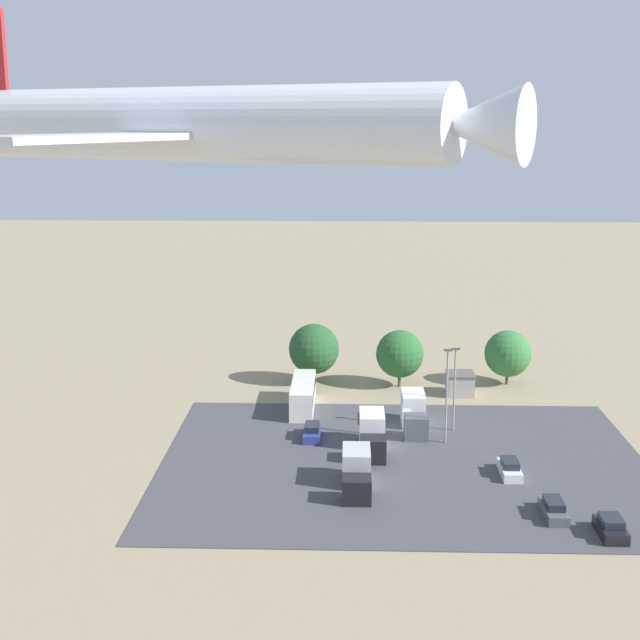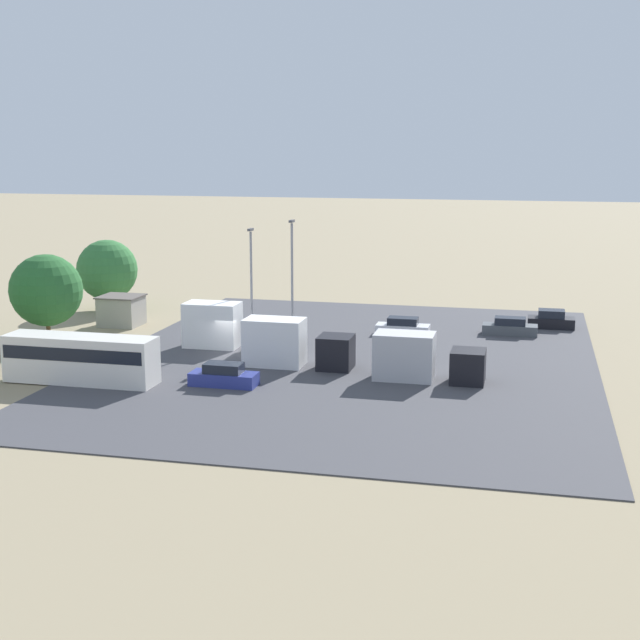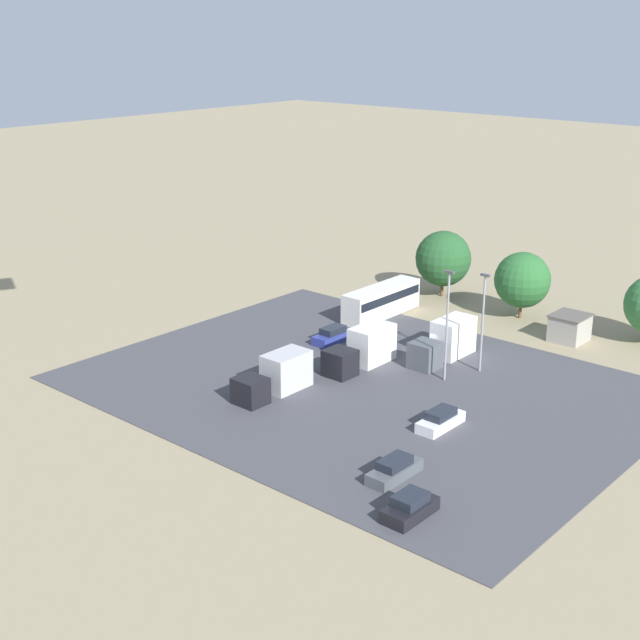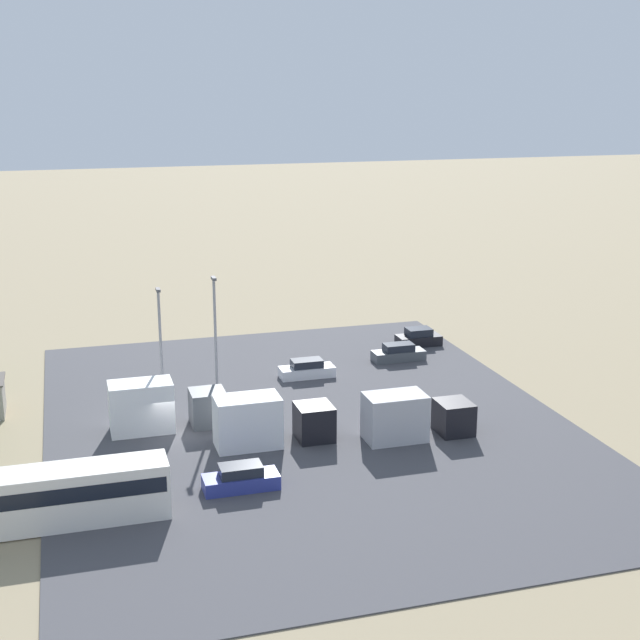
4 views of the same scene
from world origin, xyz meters
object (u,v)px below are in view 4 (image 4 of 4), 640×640
bus (72,493)px  parked_truck_1 (412,417)px  parked_car_0 (419,338)px  parked_truck_0 (160,407)px  parked_truck_2 (267,422)px  parked_car_3 (398,353)px  parked_car_1 (241,479)px  parked_car_2 (307,370)px

bus → parked_truck_1: 23.25m
parked_car_0 → parked_truck_0: bearing=119.1°
parked_truck_1 → parked_truck_2: 9.87m
parked_truck_0 → parked_truck_2: bearing=54.4°
parked_car_0 → parked_car_3: bearing=137.7°
parked_truck_1 → parked_car_3: bearing=161.7°
parked_car_1 → parked_truck_1: bearing=-70.4°
parked_car_0 → parked_truck_2: 26.39m
parked_car_0 → parked_truck_2: (18.67, -18.64, 0.91)m
parked_car_0 → parked_truck_0: 28.80m
bus → parked_truck_2: parked_truck_2 is taller
parked_truck_2 → parked_car_1: bearing=-26.0°
parked_car_1 → parked_car_3: 27.86m
parked_truck_2 → parked_car_3: bearing=134.4°
parked_truck_0 → parked_car_1: bearing=17.8°
parked_car_1 → parked_car_3: parked_car_1 is taller
parked_truck_1 → parked_truck_2: parked_truck_2 is taller
parked_car_0 → parked_truck_0: (14.01, -25.15, 0.96)m
bus → parked_truck_2: size_ratio=1.32×
parked_car_2 → parked_car_3: parked_car_3 is taller
parked_car_0 → parked_car_3: parked_car_0 is taller
parked_car_0 → parked_truck_1: 22.21m
parked_car_0 → parked_truck_2: parked_truck_2 is taller
parked_car_1 → parked_truck_0: bearing=17.8°
parked_car_1 → parked_truck_2: parked_truck_2 is taller
parked_truck_1 → parked_truck_2: (-1.67, -9.73, 0.11)m
bus → parked_truck_2: 14.86m
parked_truck_1 → parked_truck_0: bearing=-111.3°
parked_car_0 → parked_truck_2: bearing=135.0°
parked_car_3 → parked_truck_1: 17.44m
bus → parked_car_0: 40.96m
parked_car_1 → parked_car_2: size_ratio=1.01×
parked_car_2 → parked_truck_0: bearing=122.3°
parked_truck_2 → parked_car_2: bearing=153.7°
bus → parked_truck_1: size_ratio=1.40×
bus → parked_car_2: bus is taller
parked_truck_0 → parked_truck_1: 17.43m
parked_car_0 → bus: bearing=130.0°
parked_car_3 → parked_truck_1: parked_truck_1 is taller
parked_car_0 → parked_car_1: bearing=138.9°
parked_car_1 → parked_truck_1: (-4.54, 12.76, 0.84)m
parked_car_1 → parked_car_2: 21.14m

